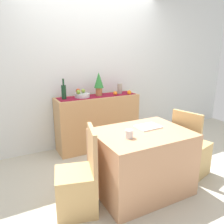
{
  "coord_description": "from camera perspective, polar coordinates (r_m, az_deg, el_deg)",
  "views": [
    {
      "loc": [
        -1.47,
        -2.43,
        1.64
      ],
      "look_at": [
        -0.01,
        0.37,
        0.76
      ],
      "focal_mm": 36.31,
      "sensor_mm": 36.0,
      "label": 1
    }
  ],
  "objects": [
    {
      "name": "fruit_bowl",
      "position": [
        3.64,
        -7.5,
        4.18
      ],
      "size": [
        0.24,
        0.24,
        0.06
      ],
      "primitive_type": "cylinder",
      "color": "silver",
      "rests_on": "table_runner"
    },
    {
      "name": "chair_near_window",
      "position": [
        2.47,
        -8.69,
        -18.34
      ],
      "size": [
        0.49,
        0.49,
        0.9
      ],
      "color": "tan",
      "rests_on": "ground"
    },
    {
      "name": "apple_rear",
      "position": [
        3.67,
        -7.25,
        5.3
      ],
      "size": [
        0.07,
        0.07,
        0.07
      ],
      "primitive_type": "sphere",
      "color": "#84A53C",
      "rests_on": "fruit_bowl"
    },
    {
      "name": "apple_left",
      "position": [
        3.65,
        -8.53,
        5.27
      ],
      "size": [
        0.07,
        0.07,
        0.07
      ],
      "primitive_type": "sphere",
      "color": "red",
      "rests_on": "fruit_bowl"
    },
    {
      "name": "orange_loose_near_bowl",
      "position": [
        3.87,
        4.37,
        4.96
      ],
      "size": [
        0.07,
        0.07,
        0.07
      ],
      "primitive_type": "sphere",
      "color": "orange",
      "rests_on": "sideboard_console"
    },
    {
      "name": "room_wall_rear",
      "position": [
        3.91,
        -5.55,
        11.26
      ],
      "size": [
        6.4,
        0.06,
        2.7
      ],
      "primitive_type": "cube",
      "color": "silver",
      "rests_on": "ground"
    },
    {
      "name": "ground_plane",
      "position": [
        3.28,
        3.18,
        -14.59
      ],
      "size": [
        6.4,
        6.4,
        0.02
      ],
      "primitive_type": "cube",
      "color": "beige",
      "rests_on": "ground"
    },
    {
      "name": "open_book",
      "position": [
        2.72,
        9.07,
        -3.69
      ],
      "size": [
        0.29,
        0.22,
        0.02
      ],
      "primitive_type": "cube",
      "rotation": [
        0.0,
        0.0,
        0.03
      ],
      "color": "white",
      "rests_on": "dining_table"
    },
    {
      "name": "table_runner",
      "position": [
        3.74,
        -3.71,
        4.07
      ],
      "size": [
        1.3,
        0.32,
        0.01
      ],
      "primitive_type": "cube",
      "color": "maroon",
      "rests_on": "sideboard_console"
    },
    {
      "name": "wine_bottle",
      "position": [
        3.53,
        -12.05,
        5.0
      ],
      "size": [
        0.07,
        0.07,
        0.32
      ],
      "color": "#163A21",
      "rests_on": "sideboard_console"
    },
    {
      "name": "dining_table",
      "position": [
        2.73,
        7.39,
        -12.22
      ],
      "size": [
        1.05,
        0.79,
        0.74
      ],
      "primitive_type": "cube",
      "color": "tan",
      "rests_on": "ground"
    },
    {
      "name": "orange_loose_far",
      "position": [
        3.79,
        0.81,
        4.75
      ],
      "size": [
        0.07,
        0.07,
        0.07
      ],
      "primitive_type": "sphere",
      "color": "orange",
      "rests_on": "sideboard_console"
    },
    {
      "name": "chair_by_corner",
      "position": [
        3.25,
        19.06,
        -10.29
      ],
      "size": [
        0.49,
        0.49,
        0.9
      ],
      "color": "tan",
      "rests_on": "ground"
    },
    {
      "name": "potted_plant",
      "position": [
        3.71,
        -3.34,
        7.45
      ],
      "size": [
        0.16,
        0.16,
        0.39
      ],
      "color": "#AC6E41",
      "rests_on": "sideboard_console"
    },
    {
      "name": "ceramic_vase",
      "position": [
        3.91,
        1.94,
        5.87
      ],
      "size": [
        0.08,
        0.08,
        0.18
      ],
      "primitive_type": "cylinder",
      "color": "#9C9589",
      "rests_on": "sideboard_console"
    },
    {
      "name": "apple_right",
      "position": [
        3.59,
        -8.47,
        5.04
      ],
      "size": [
        0.07,
        0.07,
        0.07
      ],
      "primitive_type": "sphere",
      "color": "#85AB37",
      "rests_on": "fruit_bowl"
    },
    {
      "name": "sideboard_console",
      "position": [
        3.85,
        -3.6,
        -2.5
      ],
      "size": [
        1.38,
        0.42,
        0.89
      ],
      "primitive_type": "cube",
      "color": "tan",
      "rests_on": "ground"
    },
    {
      "name": "coffee_cup",
      "position": [
        2.38,
        4.29,
        -5.53
      ],
      "size": [
        0.08,
        0.08,
        0.09
      ],
      "primitive_type": "cylinder",
      "color": "silver",
      "rests_on": "dining_table"
    }
  ]
}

